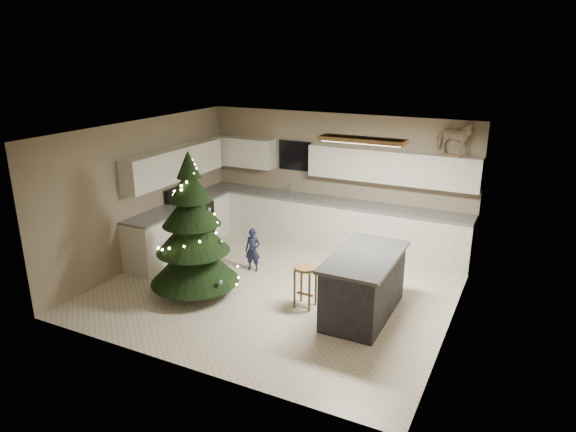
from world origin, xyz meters
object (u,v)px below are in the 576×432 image
(toddler, at_px, (253,250))
(christmas_tree, at_px, (193,237))
(bar_stool, at_px, (305,276))
(rocking_horse, at_px, (454,138))
(island, at_px, (364,285))

(toddler, bearing_deg, christmas_tree, -116.42)
(bar_stool, distance_m, christmas_tree, 1.88)
(rocking_horse, bearing_deg, christmas_tree, 143.77)
(island, height_order, toddler, island)
(island, relative_size, rocking_horse, 2.34)
(island, xyz_separation_m, christmas_tree, (-2.65, -0.53, 0.48))
(bar_stool, relative_size, rocking_horse, 0.91)
(toddler, relative_size, rocking_horse, 1.07)
(island, xyz_separation_m, rocking_horse, (0.70, 2.55, 1.83))
(toddler, distance_m, rocking_horse, 4.00)
(bar_stool, height_order, rocking_horse, rocking_horse)
(island, height_order, christmas_tree, christmas_tree)
(toddler, bearing_deg, rocking_horse, 24.71)
(christmas_tree, height_order, toddler, christmas_tree)
(bar_stool, bearing_deg, christmas_tree, -168.43)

